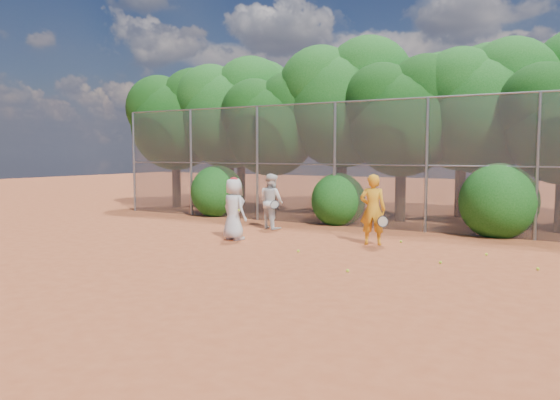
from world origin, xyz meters
The scene contains 23 objects.
ground centered at (0.00, 0.00, 0.00)m, with size 80.00×80.00×0.00m, color #A04624.
fence_back centered at (-0.12, 6.00, 2.05)m, with size 20.05×0.09×4.03m.
tree_0 centered at (-9.44, 8.04, 3.93)m, with size 4.38×3.81×6.00m.
tree_1 centered at (-6.94, 8.54, 4.16)m, with size 4.64×4.03×6.35m.
tree_2 centered at (-4.45, 7.83, 3.58)m, with size 3.99×3.47×5.47m.
tree_3 centered at (-1.94, 8.84, 4.40)m, with size 4.89×4.26×6.70m.
tree_4 centered at (0.55, 8.24, 3.76)m, with size 4.19×3.64×5.73m.
tree_5 centered at (3.06, 9.04, 4.05)m, with size 4.51×3.92×6.17m.
tree_9 centered at (-7.94, 10.84, 4.34)m, with size 4.83×4.20×6.62m.
tree_10 centered at (-2.93, 11.05, 4.63)m, with size 5.15×4.48×7.06m.
tree_11 centered at (2.06, 10.64, 4.16)m, with size 4.64×4.03×6.35m.
bush_0 centered at (-6.00, 6.30, 1.00)m, with size 2.00×2.00×2.00m, color #124B13.
bush_1 centered at (-1.00, 6.30, 0.90)m, with size 1.80×1.80×1.80m, color #124B13.
bush_2 centered at (4.00, 6.30, 1.10)m, with size 2.20×2.20×2.20m, color #124B13.
player_yellow centered at (1.44, 3.09, 0.92)m, with size 0.86×0.61×1.83m.
player_teen centered at (-2.12, 1.92, 0.85)m, with size 0.95×0.76×1.72m.
player_white centered at (-2.36, 4.27, 0.86)m, with size 1.03×0.92×1.73m.
ball_0 centered at (3.60, 1.50, 0.03)m, with size 0.07×0.07×0.07m, color #BADD28.
ball_1 centered at (1.99, 3.75, 0.03)m, with size 0.07×0.07×0.07m, color #BADD28.
ball_2 centered at (2.21, -0.28, 0.03)m, with size 0.07×0.07×0.07m, color #BADD28.
ball_3 centered at (5.47, 1.84, 0.03)m, with size 0.07×0.07×0.07m, color #BADD28.
ball_4 centered at (0.32, 1.13, 0.03)m, with size 0.07×0.07×0.07m, color #BADD28.
ball_5 centered at (4.28, 2.98, 0.03)m, with size 0.07×0.07×0.07m, color #BADD28.
Camera 1 is at (6.49, -10.20, 2.39)m, focal length 35.00 mm.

